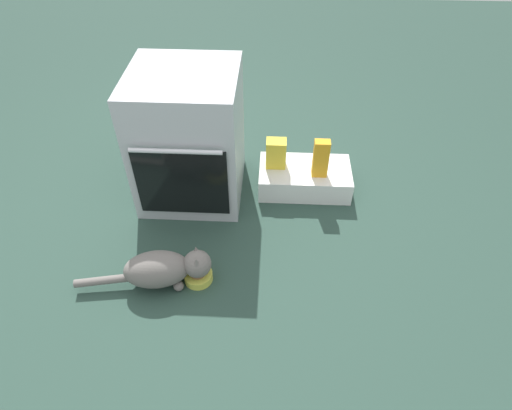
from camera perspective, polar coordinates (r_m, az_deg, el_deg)
The scene contains 7 objects.
ground at distance 2.51m, azimuth -10.33°, elevation -3.71°, with size 8.00×8.00×0.00m, color #284238.
oven at distance 2.54m, azimuth -8.82°, elevation 8.79°, with size 0.59×0.63×0.77m.
pantry_cabinet at distance 2.73m, azimuth 6.38°, elevation 3.56°, with size 0.56×0.32×0.15m, color white.
food_bowl at distance 2.26m, azimuth -7.60°, elevation -9.18°, with size 0.15×0.15×0.08m.
cat at distance 2.21m, azimuth -12.03°, elevation -8.17°, with size 0.68×0.24×0.21m.
juice_carton at distance 2.57m, azimuth 8.50°, elevation 6.06°, with size 0.09×0.06×0.24m, color orange.
snack_bag at distance 2.64m, azimuth 2.64°, elevation 6.80°, with size 0.12×0.09×0.18m, color yellow.
Camera 1 is at (0.53, -1.65, 1.81)m, focal length 30.44 mm.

